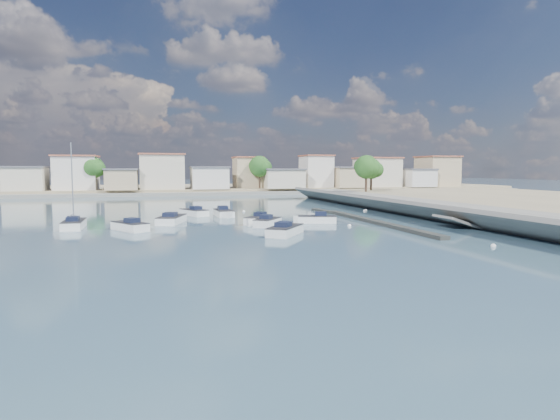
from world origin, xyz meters
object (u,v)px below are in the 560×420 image
(motorboat_d, at_px, (258,221))
(sailboat, at_px, (74,224))
(motorboat_a, at_px, (129,226))
(motorboat_g, at_px, (224,213))
(motorboat_e, at_px, (172,220))
(motorboat_b, at_px, (268,222))
(motorboat_h, at_px, (286,230))
(motorboat_c, at_px, (315,220))
(motorboat_f, at_px, (193,213))

(motorboat_d, bearing_deg, sailboat, 175.53)
(motorboat_a, height_order, sailboat, sailboat)
(motorboat_g, bearing_deg, motorboat_e, -138.70)
(motorboat_d, distance_m, motorboat_g, 9.80)
(motorboat_b, xyz_separation_m, motorboat_d, (-0.74, 2.01, -0.00))
(motorboat_a, height_order, motorboat_b, same)
(motorboat_b, xyz_separation_m, motorboat_g, (-3.13, 11.51, 0.00))
(motorboat_d, bearing_deg, motorboat_b, -69.84)
(motorboat_d, height_order, motorboat_h, same)
(motorboat_c, relative_size, motorboat_g, 0.84)
(motorboat_c, xyz_separation_m, motorboat_e, (-15.62, 4.31, -0.00))
(motorboat_g, bearing_deg, motorboat_b, -74.79)
(motorboat_b, bearing_deg, motorboat_d, 110.16)
(motorboat_b, distance_m, sailboat, 20.21)
(motorboat_a, bearing_deg, motorboat_g, 45.36)
(motorboat_b, relative_size, motorboat_c, 0.91)
(motorboat_f, xyz_separation_m, motorboat_h, (6.90, -20.53, 0.00))
(motorboat_a, relative_size, motorboat_d, 1.07)
(motorboat_h, xyz_separation_m, sailboat, (-19.91, 10.44, 0.04))
(motorboat_f, xyz_separation_m, sailboat, (-13.01, -10.09, 0.04))
(motorboat_b, bearing_deg, motorboat_e, 150.69)
(motorboat_a, distance_m, motorboat_f, 15.40)
(motorboat_a, bearing_deg, motorboat_f, 60.98)
(motorboat_c, height_order, sailboat, sailboat)
(motorboat_b, distance_m, motorboat_e, 11.35)
(motorboat_h, bearing_deg, sailboat, 152.33)
(motorboat_b, height_order, motorboat_c, same)
(motorboat_g, bearing_deg, motorboat_a, -134.64)
(motorboat_e, bearing_deg, motorboat_a, -129.44)
(motorboat_c, bearing_deg, motorboat_a, -176.83)
(motorboat_f, distance_m, sailboat, 16.47)
(motorboat_c, xyz_separation_m, sailboat, (-25.62, 2.26, 0.04))
(motorboat_c, relative_size, motorboat_h, 0.92)
(motorboat_b, relative_size, motorboat_d, 0.97)
(motorboat_e, bearing_deg, motorboat_f, 69.49)
(motorboat_f, bearing_deg, motorboat_b, -63.13)
(motorboat_d, relative_size, motorboat_h, 0.86)
(motorboat_e, bearing_deg, motorboat_b, -29.31)
(motorboat_g, bearing_deg, motorboat_f, 150.92)
(motorboat_a, height_order, motorboat_h, same)
(motorboat_d, height_order, motorboat_g, same)
(motorboat_d, bearing_deg, motorboat_g, 104.13)
(motorboat_b, xyz_separation_m, motorboat_f, (-6.89, 13.60, 0.00))
(motorboat_h, bearing_deg, motorboat_e, 128.42)
(motorboat_f, relative_size, motorboat_h, 0.96)
(motorboat_b, relative_size, sailboat, 0.49)
(motorboat_b, xyz_separation_m, sailboat, (-19.90, 3.51, 0.04))
(motorboat_g, bearing_deg, motorboat_h, -80.35)
(motorboat_h, bearing_deg, motorboat_d, 94.75)
(motorboat_a, height_order, motorboat_g, same)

